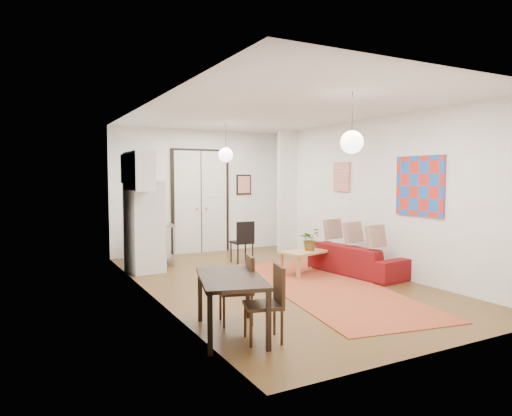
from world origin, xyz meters
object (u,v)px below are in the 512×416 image
sofa (357,259)px  kitchen_counter (159,238)px  coffee_table (305,254)px  dining_chair_near (233,283)px  dining_chair_far (260,296)px  fridge (145,227)px  black_side_chair (240,238)px  dining_table (231,283)px

sofa → kitchen_counter: size_ratio=1.67×
coffee_table → dining_chair_near: 3.07m
coffee_table → dining_chair_far: bearing=-132.3°
kitchen_counter → fridge: bearing=-114.4°
kitchen_counter → dining_chair_far: 4.94m
dining_chair_near → dining_chair_far: 0.70m
black_side_chair → dining_chair_near: bearing=63.2°
black_side_chair → dining_table: bearing=63.1°
dining_table → black_side_chair: black_side_chair is taller
dining_chair_far → sofa: bearing=139.5°
dining_chair_near → dining_chair_far: bearing=15.9°
black_side_chair → fridge: bearing=2.2°
sofa → dining_chair_near: 3.50m
dining_table → dining_chair_near: bearing=62.4°
sofa → coffee_table: sofa is taller
sofa → black_side_chair: (-1.39, 2.10, 0.23)m
dining_chair_near → fridge: bearing=-160.4°
kitchen_counter → dining_chair_near: dining_chair_near is taller
kitchen_counter → dining_table: (-0.49, -4.66, 0.08)m
dining_chair_far → dining_chair_near: bearing=-164.1°
coffee_table → dining_table: 3.53m
coffee_table → dining_table: size_ratio=0.78×
dining_table → fridge: bearing=90.0°
kitchen_counter → dining_chair_far: bearing=-85.1°
coffee_table → dining_chair_near: bearing=-141.1°
dining_table → dining_chair_far: size_ratio=1.63×
fridge → dining_table: 3.89m
coffee_table → fridge: size_ratio=0.62×
kitchen_counter → dining_table: size_ratio=0.84×
coffee_table → dining_chair_near: (-2.39, -1.93, 0.11)m
kitchen_counter → black_side_chair: (1.54, -0.71, -0.01)m
fridge → dining_chair_near: 3.48m
dining_table → dining_chair_far: bearing=-50.1°
fridge → black_side_chair: size_ratio=1.96×
coffee_table → fridge: 3.07m
fridge → black_side_chair: bearing=-6.1°
sofa → black_side_chair: black_side_chair is taller
dining_chair_far → black_side_chair: size_ratio=0.95×
dining_chair_near → kitchen_counter: bearing=-167.8°
sofa → black_side_chair: 2.52m
fridge → coffee_table: bearing=-38.2°
dining_table → dining_chair_far: 0.37m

